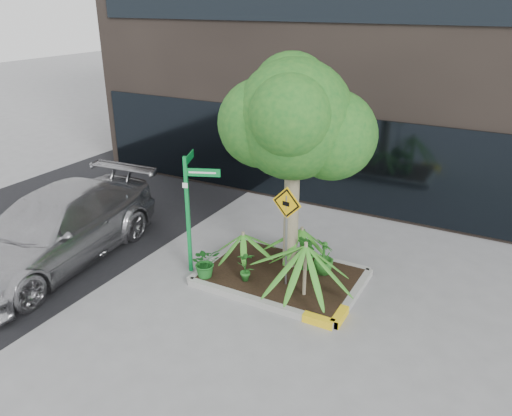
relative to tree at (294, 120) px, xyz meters
The scene contains 14 objects.
ground 3.46m from the tree, 103.26° to the right, with size 80.00×80.00×0.00m, color gray.
asphalt_road 7.52m from the tree, behind, with size 7.00×80.00×0.01m, color black.
planter 3.31m from the tree, 84.42° to the right, with size 3.35×2.36×0.15m.
tree is the anchor object (origin of this frame).
palm_front 2.48m from the tree, 52.25° to the right, with size 1.29×1.29×1.44m.
palm_left 2.66m from the tree, 146.72° to the right, with size 0.92×0.92×1.02m.
palm_back 2.48m from the tree, 61.94° to the left, with size 0.92×0.92×1.02m.
parked_car 5.87m from the tree, 155.71° to the right, with size 2.25×5.53×1.60m, color #A7A6AB.
shrub_a 3.44m from the tree, 135.18° to the right, with size 0.60×0.60×0.67m, color #1B6120.
shrub_b 2.94m from the tree, ahead, with size 0.43×0.43×0.76m, color #24681F.
shrub_c 3.11m from the tree, 115.43° to the right, with size 0.36×0.36×0.68m, color #226920.
shrub_d 2.83m from the tree, ahead, with size 0.46×0.46×0.84m, color #1F5D1A.
street_sign_post 2.75m from the tree, 151.78° to the right, with size 0.96×0.74×2.63m.
cattle_sign 1.98m from the tree, 71.76° to the right, with size 0.65×0.13×2.13m.
Camera 1 is at (4.15, -8.08, 5.57)m, focal length 35.00 mm.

